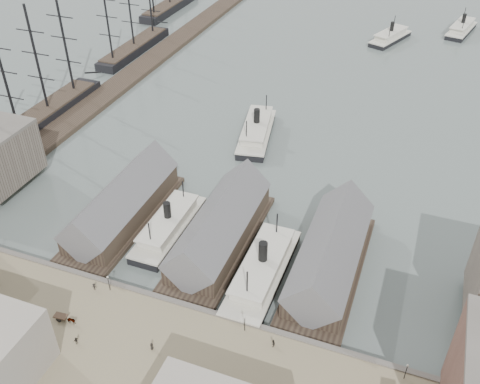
% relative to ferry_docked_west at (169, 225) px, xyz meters
% --- Properties ---
extents(ground, '(900.00, 900.00, 0.00)m').
position_rel_ferry_docked_west_xyz_m(ground, '(13.00, -15.97, -2.23)').
color(ground, '#515E5A').
rests_on(ground, ground).
extents(quay, '(180.00, 30.00, 2.00)m').
position_rel_ferry_docked_west_xyz_m(quay, '(13.00, -35.97, -1.23)').
color(quay, '#796E52').
rests_on(quay, ground).
extents(seawall, '(180.00, 1.20, 2.30)m').
position_rel_ferry_docked_west_xyz_m(seawall, '(13.00, -21.17, -1.08)').
color(seawall, '#59544C').
rests_on(seawall, ground).
extents(west_wharf, '(10.00, 220.00, 1.60)m').
position_rel_ferry_docked_west_xyz_m(west_wharf, '(-55.00, 84.03, -1.43)').
color(west_wharf, '#2D231C').
rests_on(west_wharf, ground).
extents(ferry_shed_west, '(14.00, 42.00, 12.60)m').
position_rel_ferry_docked_west_xyz_m(ferry_shed_west, '(-13.00, 0.91, 2.40)').
color(ferry_shed_west, '#2D231C').
rests_on(ferry_shed_west, ground).
extents(ferry_shed_center, '(14.00, 42.00, 12.60)m').
position_rel_ferry_docked_west_xyz_m(ferry_shed_center, '(13.00, 0.91, 2.40)').
color(ferry_shed_center, '#2D231C').
rests_on(ferry_shed_center, ground).
extents(ferry_shed_east, '(14.00, 42.00, 12.60)m').
position_rel_ferry_docked_west_xyz_m(ferry_shed_east, '(39.00, 0.91, 2.40)').
color(ferry_shed_east, '#2D231C').
rests_on(ferry_shed_east, ground).
extents(lamp_post_near_w, '(0.44, 0.44, 3.92)m').
position_rel_ferry_docked_west_xyz_m(lamp_post_near_w, '(-2.00, -22.97, 2.48)').
color(lamp_post_near_w, black).
rests_on(lamp_post_near_w, quay).
extents(lamp_post_near_e, '(0.44, 0.44, 3.92)m').
position_rel_ferry_docked_west_xyz_m(lamp_post_near_e, '(28.00, -22.97, 2.48)').
color(lamp_post_near_e, black).
rests_on(lamp_post_near_e, quay).
extents(lamp_post_far_e, '(0.44, 0.44, 3.92)m').
position_rel_ferry_docked_west_xyz_m(lamp_post_far_e, '(58.00, -22.97, 2.48)').
color(lamp_post_far_e, black).
rests_on(lamp_post_far_e, quay).
extents(ferry_docked_west, '(8.01, 26.70, 9.54)m').
position_rel_ferry_docked_west_xyz_m(ferry_docked_west, '(0.00, 0.00, 0.00)').
color(ferry_docked_west, black).
rests_on(ferry_docked_west, ground).
extents(ferry_docked_east, '(9.05, 30.17, 10.78)m').
position_rel_ferry_docked_west_xyz_m(ferry_docked_east, '(26.00, -6.59, 0.29)').
color(ferry_docked_east, black).
rests_on(ferry_docked_east, ground).
extents(ferry_open_near, '(13.91, 29.97, 10.31)m').
position_rel_ferry_docked_west_xyz_m(ferry_open_near, '(4.55, 50.74, 0.18)').
color(ferry_open_near, black).
rests_on(ferry_open_near, ground).
extents(ferry_open_mid, '(15.97, 26.22, 8.99)m').
position_rel_ferry_docked_west_xyz_m(ferry_open_mid, '(31.57, 150.41, -0.13)').
color(ferry_open_mid, black).
rests_on(ferry_open_mid, ground).
extents(ferry_open_far, '(13.25, 26.90, 9.22)m').
position_rel_ferry_docked_west_xyz_m(ferry_open_far, '(60.19, 172.28, -0.07)').
color(ferry_open_far, black).
rests_on(ferry_open_far, ground).
extents(sailing_ship_near, '(9.04, 62.27, 37.16)m').
position_rel_ferry_docked_west_xyz_m(sailing_ship_near, '(-63.82, 31.57, 0.49)').
color(sailing_ship_near, black).
rests_on(sailing_ship_near, ground).
extents(sailing_ship_mid, '(8.10, 46.81, 33.31)m').
position_rel_ferry_docked_west_xyz_m(sailing_ship_mid, '(-66.59, 99.52, 0.15)').
color(sailing_ship_mid, black).
rests_on(sailing_ship_mid, ground).
extents(sailing_ship_far, '(8.65, 48.07, 35.57)m').
position_rel_ferry_docked_west_xyz_m(sailing_ship_far, '(-78.28, 155.66, 0.33)').
color(sailing_ship_far, black).
rests_on(sailing_ship_far, ground).
extents(horse_cart_center, '(4.99, 1.71, 1.71)m').
position_rel_ferry_docked_west_xyz_m(horse_cart_center, '(-4.78, -33.39, 0.62)').
color(horse_cart_center, black).
rests_on(horse_cart_center, quay).
extents(pedestrian_2, '(1.15, 0.89, 1.58)m').
position_rel_ferry_docked_west_xyz_m(pedestrian_2, '(-5.09, -23.97, 0.55)').
color(pedestrian_2, black).
rests_on(pedestrian_2, quay).
extents(pedestrian_3, '(0.71, 1.03, 1.63)m').
position_rel_ferry_docked_west_xyz_m(pedestrian_3, '(-0.48, -37.04, 0.58)').
color(pedestrian_3, black).
rests_on(pedestrian_3, quay).
extents(pedestrian_4, '(0.63, 0.86, 1.61)m').
position_rel_ferry_docked_west_xyz_m(pedestrian_4, '(13.37, -33.14, 0.57)').
color(pedestrian_4, black).
rests_on(pedestrian_4, quay).
extents(pedestrian_6, '(0.86, 0.99, 1.73)m').
position_rel_ferry_docked_west_xyz_m(pedestrian_6, '(34.23, -24.59, 0.63)').
color(pedestrian_6, black).
rests_on(pedestrian_6, quay).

